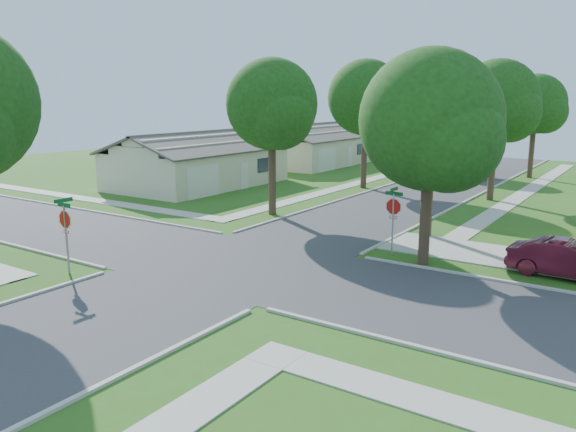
# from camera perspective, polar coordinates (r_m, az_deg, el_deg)

# --- Properties ---
(ground) EXTENTS (100.00, 100.00, 0.00)m
(ground) POSITION_cam_1_polar(r_m,az_deg,el_deg) (23.29, -4.95, -4.86)
(ground) COLOR #2F5C19
(ground) RESTS_ON ground
(road_ns) EXTENTS (7.00, 100.00, 0.02)m
(road_ns) POSITION_cam_1_polar(r_m,az_deg,el_deg) (23.29, -4.95, -4.85)
(road_ns) COLOR #333335
(road_ns) RESTS_ON ground
(sidewalk_ne) EXTENTS (1.20, 40.00, 0.04)m
(sidewalk_ne) POSITION_cam_1_polar(r_m,az_deg,el_deg) (44.59, 23.12, 2.31)
(sidewalk_ne) COLOR #9E9B91
(sidewalk_ne) RESTS_ON ground
(sidewalk_nw) EXTENTS (1.20, 40.00, 0.04)m
(sidewalk_nw) POSITION_cam_1_polar(r_m,az_deg,el_deg) (48.27, 8.77, 3.79)
(sidewalk_nw) COLOR #9E9B91
(sidewalk_nw) RESTS_ON ground
(driveway) EXTENTS (8.80, 3.60, 0.05)m
(driveway) POSITION_cam_1_polar(r_m,az_deg,el_deg) (26.09, 19.07, -3.59)
(driveway) COLOR #9E9B91
(driveway) RESTS_ON ground
(stop_sign_sw) EXTENTS (1.05, 0.80, 2.98)m
(stop_sign_sw) POSITION_cam_1_polar(r_m,az_deg,el_deg) (23.06, -21.69, -0.63)
(stop_sign_sw) COLOR gray
(stop_sign_sw) RESTS_ON ground
(stop_sign_ne) EXTENTS (1.05, 0.80, 2.98)m
(stop_sign_ne) POSITION_cam_1_polar(r_m,az_deg,el_deg) (24.40, 10.66, 0.66)
(stop_sign_ne) COLOR gray
(stop_sign_ne) RESTS_ON ground
(tree_e_near) EXTENTS (4.97, 4.80, 8.28)m
(tree_e_near) POSITION_cam_1_polar(r_m,az_deg,el_deg) (27.97, 14.58, 9.36)
(tree_e_near) COLOR #38281C
(tree_e_near) RESTS_ON ground
(tree_e_mid) EXTENTS (5.59, 5.40, 9.21)m
(tree_e_mid) POSITION_cam_1_polar(r_m,az_deg,el_deg) (39.48, 20.52, 10.50)
(tree_e_mid) COLOR #38281C
(tree_e_mid) RESTS_ON ground
(tree_e_far) EXTENTS (5.17, 5.00, 8.72)m
(tree_e_far) POSITION_cam_1_polar(r_m,az_deg,el_deg) (52.21, 23.89, 10.10)
(tree_e_far) COLOR #38281C
(tree_e_far) RESTS_ON ground
(tree_w_near) EXTENTS (5.38, 5.20, 8.97)m
(tree_w_near) POSITION_cam_1_polar(r_m,az_deg,el_deg) (32.31, -1.57, 10.85)
(tree_w_near) COLOR #38281C
(tree_w_near) RESTS_ON ground
(tree_w_mid) EXTENTS (5.80, 5.60, 9.56)m
(tree_w_mid) POSITION_cam_1_polar(r_m,az_deg,el_deg) (42.67, 7.96, 11.49)
(tree_w_mid) COLOR #38281C
(tree_w_mid) RESTS_ON ground
(tree_w_far) EXTENTS (4.76, 4.60, 8.04)m
(tree_w_far) POSITION_cam_1_polar(r_m,az_deg,el_deg) (54.67, 13.98, 10.29)
(tree_w_far) COLOR #38281C
(tree_w_far) RESTS_ON ground
(tree_ne_corner) EXTENTS (5.80, 5.60, 8.66)m
(tree_ne_corner) POSITION_cam_1_polar(r_m,az_deg,el_deg) (22.92, 14.37, 8.77)
(tree_ne_corner) COLOR #38281C
(tree_ne_corner) RESTS_ON ground
(house_nw_near) EXTENTS (8.42, 13.60, 4.23)m
(house_nw_near) POSITION_cam_1_polar(r_m,az_deg,el_deg) (44.43, -9.08, 5.04)
(house_nw_near) COLOR beige
(house_nw_near) RESTS_ON ground
(house_nw_far) EXTENTS (8.42, 13.60, 4.23)m
(house_nw_far) POSITION_cam_1_polar(r_m,az_deg,el_deg) (57.99, 2.43, 6.74)
(house_nw_far) COLOR beige
(house_nw_far) RESTS_ON ground
(car_driveway) EXTENTS (4.36, 1.70, 1.41)m
(car_driveway) POSITION_cam_1_polar(r_m,az_deg,el_deg) (23.77, 26.59, -3.98)
(car_driveway) COLOR #4F1020
(car_driveway) RESTS_ON ground
(car_curb_east) EXTENTS (1.95, 4.19, 1.39)m
(car_curb_east) POSITION_cam_1_polar(r_m,az_deg,el_deg) (49.71, 18.58, 4.33)
(car_curb_east) COLOR black
(car_curb_east) RESTS_ON ground
(car_curb_west) EXTENTS (1.89, 4.32, 1.23)m
(car_curb_west) POSITION_cam_1_polar(r_m,az_deg,el_deg) (57.69, 18.31, 5.23)
(car_curb_west) COLOR black
(car_curb_west) RESTS_ON ground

